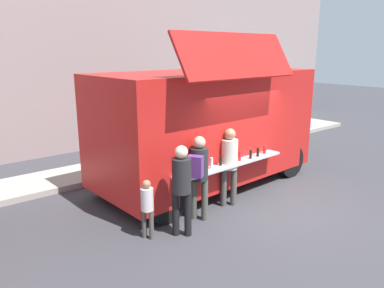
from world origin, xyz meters
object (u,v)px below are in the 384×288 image
Objects in this scene: child_near_queue at (147,204)px; food_truck_main at (207,124)px; customer_mid_with_backpack at (199,170)px; customer_front_ordering at (229,160)px; trash_bin at (242,133)px; customer_rear_waiting at (182,183)px.

food_truck_main is at bearing -0.37° from child_near_queue.
food_truck_main is 3.28× the size of customer_mid_with_backpack.
customer_front_ordering is 1.55× the size of child_near_queue.
trash_bin is at bearing 2.44° from customer_mid_with_backpack.
food_truck_main reaches higher than customer_rear_waiting.
customer_rear_waiting is (-0.68, -0.30, -0.03)m from customer_mid_with_backpack.
trash_bin is at bearing 1.30° from child_near_queue.
customer_rear_waiting is 1.53× the size of child_near_queue.
food_truck_main is at bearing 5.71° from customer_front_ordering.
customer_mid_with_backpack is 0.74m from customer_rear_waiting.
trash_bin is (3.85, 2.32, -1.16)m from food_truck_main.
food_truck_main is 4.64m from trash_bin.
food_truck_main reaches higher than customer_front_ordering.
child_near_queue is at bearing -153.95° from food_truck_main.
customer_front_ordering reaches higher than child_near_queue.
customer_rear_waiting is at bearing -143.10° from food_truck_main.
customer_rear_waiting is at bearing 131.92° from customer_front_ordering.
customer_rear_waiting is at bearing -145.82° from trash_bin.
customer_front_ordering reaches higher than customer_mid_with_backpack.
trash_bin is 7.68m from child_near_queue.
customer_rear_waiting is (-2.23, -1.81, -0.55)m from food_truck_main.
child_near_queue is (-0.57, 0.31, -0.37)m from customer_rear_waiting.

